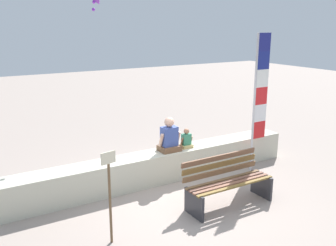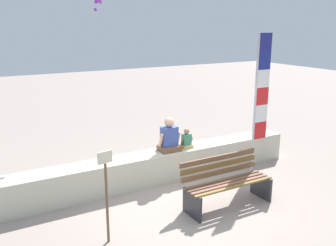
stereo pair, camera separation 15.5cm
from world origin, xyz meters
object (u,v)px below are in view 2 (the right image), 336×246
object	(u,v)px
person_adult	(169,138)
person_child	(186,140)
park_bench	(226,183)
flag_banner	(260,94)
sign_post	(106,190)

from	to	relation	value
person_adult	person_child	size ratio (longest dim) A/B	1.70
park_bench	flag_banner	bearing A→B (deg)	31.78
person_adult	flag_banner	distance (m)	2.19
park_bench	flag_banner	distance (m)	2.36
person_adult	sign_post	distance (m)	2.60
park_bench	sign_post	xyz separation A→B (m)	(-2.30, -0.10, 0.43)
person_adult	sign_post	size ratio (longest dim) A/B	0.50
person_child	flag_banner	xyz separation A→B (m)	(1.53, -0.52, 0.95)
park_bench	flag_banner	xyz separation A→B (m)	(1.66, 1.03, 1.32)
person_adult	flag_banner	world-z (taller)	flag_banner
flag_banner	sign_post	bearing A→B (deg)	-164.09
park_bench	person_adult	world-z (taller)	person_adult
person_child	sign_post	xyz separation A→B (m)	(-2.43, -1.65, 0.06)
person_child	flag_banner	distance (m)	1.88
person_child	park_bench	bearing A→B (deg)	-94.81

